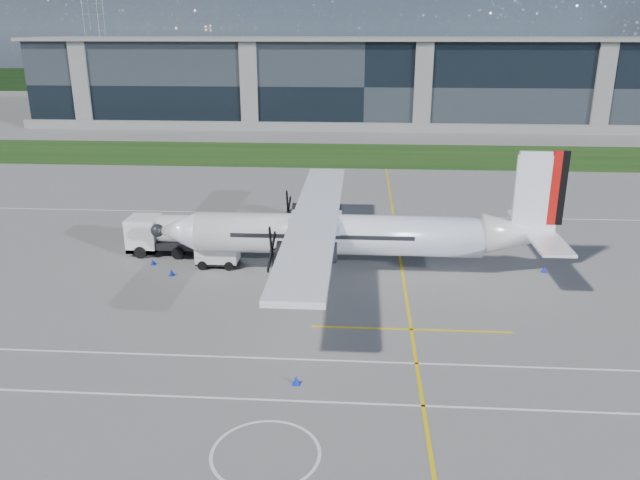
{
  "coord_description": "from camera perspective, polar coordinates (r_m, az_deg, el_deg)",
  "views": [
    {
      "loc": [
        -0.2,
        -39.93,
        17.14
      ],
      "look_at": [
        -3.03,
        2.03,
        2.81
      ],
      "focal_mm": 35.0,
      "sensor_mm": 36.0,
      "label": 1
    }
  ],
  "objects": [
    {
      "name": "safety_cone_portwing",
      "position": [
        32.37,
        -2.19,
        -12.66
      ],
      "size": [
        0.36,
        0.36,
        0.5
      ],
      "primitive_type": "cone",
      "color": "#0A21B9",
      "rests_on": "ground"
    },
    {
      "name": "baggage_tug",
      "position": [
        47.75,
        -9.33,
        -1.2
      ],
      "size": [
        3.36,
        2.02,
        2.02
      ],
      "primitive_type": null,
      "color": "white",
      "rests_on": "ground"
    },
    {
      "name": "yellow_taxiway_centerline",
      "position": [
        52.89,
        7.12,
        -0.25
      ],
      "size": [
        0.2,
        70.0,
        0.01
      ],
      "primitive_type": "cube",
      "color": "yellow",
      "rests_on": "ground"
    },
    {
      "name": "grass_strip",
      "position": [
        89.58,
        3.95,
        7.75
      ],
      "size": [
        400.0,
        18.0,
        0.04
      ],
      "primitive_type": "cube",
      "color": "#16380F",
      "rests_on": "ground"
    },
    {
      "name": "pylon_west",
      "position": [
        206.03,
        -19.85,
        17.16
      ],
      "size": [
        9.0,
        4.6,
        30.0
      ],
      "primitive_type": null,
      "color": "gray",
      "rests_on": "ground"
    },
    {
      "name": "safety_cone_tail",
      "position": [
        49.0,
        19.8,
        -2.52
      ],
      "size": [
        0.36,
        0.36,
        0.5
      ],
      "primitive_type": "cone",
      "color": "#0A21B9",
      "rests_on": "ground"
    },
    {
      "name": "turboprop_aircraft",
      "position": [
        45.03,
        3.06,
        2.61
      ],
      "size": [
        29.56,
        30.66,
        9.2
      ],
      "primitive_type": null,
      "color": "white",
      "rests_on": "ground"
    },
    {
      "name": "safety_cone_stbdwing",
      "position": [
        60.53,
        0.56,
        2.6
      ],
      "size": [
        0.36,
        0.36,
        0.5
      ],
      "primitive_type": "cone",
      "color": "#0A21B9",
      "rests_on": "ground"
    },
    {
      "name": "safety_cone_fwd",
      "position": [
        49.3,
        -15.02,
        -1.9
      ],
      "size": [
        0.36,
        0.36,
        0.5
      ],
      "primitive_type": "cone",
      "color": "#0A21B9",
      "rests_on": "ground"
    },
    {
      "name": "ground",
      "position": [
        81.75,
        3.94,
        6.66
      ],
      "size": [
        400.0,
        400.0,
        0.0
      ],
      "primitive_type": "plane",
      "color": "slate",
      "rests_on": "ground"
    },
    {
      "name": "white_lane_line",
      "position": [
        31.08,
        3.71,
        -14.69
      ],
      "size": [
        90.0,
        0.15,
        0.01
      ],
      "primitive_type": "cube",
      "color": "white",
      "rests_on": "ground"
    },
    {
      "name": "safety_cone_nose_port",
      "position": [
        46.81,
        -13.41,
        -2.88
      ],
      "size": [
        0.36,
        0.36,
        0.5
      ],
      "primitive_type": "cone",
      "color": "#0A21B9",
      "rests_on": "ground"
    },
    {
      "name": "terminal_building",
      "position": [
        120.32,
        4.07,
        14.17
      ],
      "size": [
        120.0,
        20.0,
        15.0
      ],
      "primitive_type": "cube",
      "color": "black",
      "rests_on": "ground"
    },
    {
      "name": "ground_crew_person",
      "position": [
        51.25,
        -9.44,
        0.14
      ],
      "size": [
        0.89,
        0.96,
        1.91
      ],
      "primitive_type": "imported",
      "rotation": [
        0.0,
        0.0,
        1.0
      ],
      "color": "#F25907",
      "rests_on": "ground"
    },
    {
      "name": "fuel_tanker_truck",
      "position": [
        50.89,
        -13.39,
        0.49
      ],
      "size": [
        8.51,
        2.77,
        3.19
      ],
      "primitive_type": null,
      "color": "silver",
      "rests_on": "ground"
    },
    {
      "name": "tree_line",
      "position": [
        180.49,
        4.04,
        14.27
      ],
      "size": [
        400.0,
        6.0,
        6.0
      ],
      "primitive_type": "cube",
      "color": "black",
      "rests_on": "ground"
    }
  ]
}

